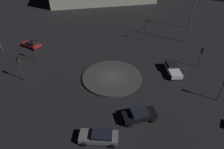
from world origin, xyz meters
TOP-DOWN VIEW (x-y plane):
  - ground_plane at (0.00, 0.00)m, footprint 116.85×116.85m
  - roundabout_island at (0.00, 0.00)m, footprint 9.89×9.89m
  - car_black at (-6.22, -7.23)m, footprint 4.23×4.39m
  - car_red at (1.47, 19.99)m, footprint 2.33×4.15m
  - car_grey at (-11.29, -4.41)m, footprint 3.42×4.77m
  - car_white at (6.22, -8.46)m, footprint 4.85×3.99m
  - traffic_light_east at (15.96, 0.30)m, footprint 0.36×0.30m
  - traffic_light_southeast at (10.06, -12.08)m, footprint 0.38×0.39m
  - traffic_light_south at (2.30, -15.87)m, footprint 0.33×0.37m
  - traffic_light_northwest at (-7.41, 12.28)m, footprint 0.37×0.40m
  - traffic_light_north at (-1.84, 15.12)m, footprint 0.32×0.37m
  - streetlamp_southeast at (19.38, -8.19)m, footprint 0.49×0.49m
  - streetlamp_east at (27.80, -7.60)m, footprint 0.59×0.59m

SIDE VIEW (x-z plane):
  - ground_plane at x=0.00m, z-range 0.00..0.00m
  - roundabout_island at x=0.00m, z-range 0.00..0.29m
  - car_red at x=1.47m, z-range 0.02..1.43m
  - car_grey at x=-11.29m, z-range 0.04..1.43m
  - car_white at x=6.22m, z-range 0.04..1.51m
  - car_black at x=-6.22m, z-range 0.03..1.64m
  - traffic_light_southeast at x=10.06m, z-range 0.83..4.70m
  - traffic_light_south at x=2.30m, z-range 0.85..4.82m
  - traffic_light_north at x=-1.84m, z-range 0.86..4.88m
  - traffic_light_east at x=15.96m, z-range 0.91..5.21m
  - traffic_light_northwest at x=-7.41m, z-range 0.92..5.33m
  - streetlamp_southeast at x=19.38m, z-range 1.15..10.92m
  - streetlamp_east at x=27.80m, z-range 1.70..10.93m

